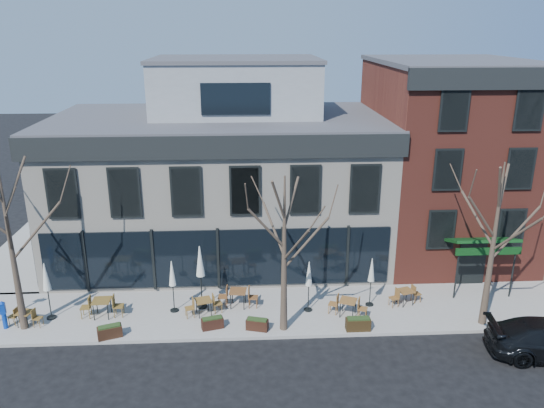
{
  "coord_description": "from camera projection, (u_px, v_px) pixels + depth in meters",
  "views": [
    {
      "loc": [
        1.38,
        -24.34,
        12.88
      ],
      "look_at": [
        2.8,
        2.0,
        4.01
      ],
      "focal_mm": 35.0,
      "sensor_mm": 36.0,
      "label": 1
    }
  ],
  "objects": [
    {
      "name": "cafe_set_5",
      "position": [
        405.0,
        295.0,
        25.44
      ],
      "size": [
        1.73,
        0.92,
        0.89
      ],
      "color": "brown",
      "rests_on": "sidewalk_front"
    },
    {
      "name": "corner_building",
      "position": [
        222.0,
        176.0,
        30.37
      ],
      "size": [
        18.39,
        10.39,
        11.1
      ],
      "color": "beige",
      "rests_on": "ground"
    },
    {
      "name": "tree_right",
      "position": [
        494.0,
        244.0,
        22.71
      ],
      "size": [
        3.72,
        3.77,
        7.48
      ],
      "color": "#382B21",
      "rests_on": "sidewalk_front"
    },
    {
      "name": "umbrella_4",
      "position": [
        371.0,
        272.0,
        24.94
      ],
      "size": [
        0.39,
        0.39,
        2.44
      ],
      "color": "black",
      "rests_on": "sidewalk_front"
    },
    {
      "name": "planter_1",
      "position": [
        212.0,
        323.0,
        23.44
      ],
      "size": [
        1.03,
        0.62,
        0.54
      ],
      "color": "black",
      "rests_on": "sidewalk_front"
    },
    {
      "name": "cafe_set_0",
      "position": [
        25.0,
        317.0,
        23.63
      ],
      "size": [
        1.61,
        0.73,
        0.83
      ],
      "color": "brown",
      "rests_on": "sidewalk_front"
    },
    {
      "name": "sidewalk_side",
      "position": [
        38.0,
        248.0,
        32.15
      ],
      "size": [
        4.5,
        12.0,
        0.15
      ],
      "primitive_type": "cube",
      "color": "gray",
      "rests_on": "ground"
    },
    {
      "name": "umbrella_1",
      "position": [
        172.0,
        276.0,
        24.38
      ],
      "size": [
        0.41,
        0.41,
        2.56
      ],
      "color": "black",
      "rests_on": "sidewalk_front"
    },
    {
      "name": "umbrella_2",
      "position": [
        200.0,
        265.0,
        24.6
      ],
      "size": [
        0.5,
        0.5,
        3.14
      ],
      "color": "black",
      "rests_on": "sidewalk_front"
    },
    {
      "name": "cafe_set_2",
      "position": [
        204.0,
        305.0,
        24.5
      ],
      "size": [
        1.81,
        0.93,
        0.93
      ],
      "color": "brown",
      "rests_on": "sidewalk_front"
    },
    {
      "name": "red_brick_building",
      "position": [
        445.0,
        158.0,
        30.66
      ],
      "size": [
        8.2,
        11.78,
        11.18
      ],
      "color": "maroon",
      "rests_on": "ground"
    },
    {
      "name": "ground",
      "position": [
        219.0,
        292.0,
        27.07
      ],
      "size": [
        120.0,
        120.0,
        0.0
      ],
      "primitive_type": "plane",
      "color": "black",
      "rests_on": "ground"
    },
    {
      "name": "cafe_set_1",
      "position": [
        102.0,
        306.0,
        24.31
      ],
      "size": [
        1.98,
        0.81,
        1.04
      ],
      "color": "brown",
      "rests_on": "sidewalk_front"
    },
    {
      "name": "umbrella_0",
      "position": [
        46.0,
        280.0,
        23.73
      ],
      "size": [
        0.44,
        0.44,
        2.75
      ],
      "color": "black",
      "rests_on": "sidewalk_front"
    },
    {
      "name": "cafe_set_4",
      "position": [
        348.0,
        306.0,
        24.41
      ],
      "size": [
        1.87,
        1.12,
        0.97
      ],
      "color": "brown",
      "rests_on": "sidewalk_front"
    },
    {
      "name": "umbrella_3",
      "position": [
        309.0,
        276.0,
        24.45
      ],
      "size": [
        0.4,
        0.4,
        2.51
      ],
      "color": "black",
      "rests_on": "sidewalk_front"
    },
    {
      "name": "planter_2",
      "position": [
        257.0,
        324.0,
        23.34
      ],
      "size": [
        1.03,
        0.63,
        0.54
      ],
      "color": "black",
      "rests_on": "sidewalk_front"
    },
    {
      "name": "tree_corner",
      "position": [
        11.0,
        243.0,
        22.25
      ],
      "size": [
        3.93,
        3.98,
        7.92
      ],
      "color": "#382B21",
      "rests_on": "sidewalk_front"
    },
    {
      "name": "tree_mid",
      "position": [
        284.0,
        253.0,
        22.32
      ],
      "size": [
        3.5,
        3.55,
        7.04
      ],
      "color": "#382B21",
      "rests_on": "sidewalk_front"
    },
    {
      "name": "cafe_set_3",
      "position": [
        238.0,
        296.0,
        25.2
      ],
      "size": [
        1.98,
        0.86,
        1.03
      ],
      "color": "brown",
      "rests_on": "sidewalk_front"
    },
    {
      "name": "call_box",
      "position": [
        4.0,
        314.0,
        23.3
      ],
      "size": [
        0.27,
        0.27,
        1.36
      ],
      "color": "#0C36A4",
      "rests_on": "sidewalk_front"
    },
    {
      "name": "planter_0",
      "position": [
        110.0,
        331.0,
        22.75
      ],
      "size": [
        1.1,
        0.73,
        0.57
      ],
      "color": "black",
      "rests_on": "sidewalk_front"
    },
    {
      "name": "sidewalk_front",
      "position": [
        286.0,
        310.0,
        25.18
      ],
      "size": [
        33.5,
        4.7,
        0.15
      ],
      "primitive_type": "cube",
      "color": "gray",
      "rests_on": "ground"
    },
    {
      "name": "planter_3",
      "position": [
        358.0,
        324.0,
        23.31
      ],
      "size": [
        1.08,
        0.44,
        0.6
      ],
      "color": "black",
      "rests_on": "sidewalk_front"
    }
  ]
}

